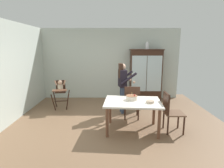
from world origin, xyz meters
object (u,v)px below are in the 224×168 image
(high_chair_with_toddler, at_px, (61,89))
(ceramic_vase, at_px, (148,46))
(serving_bowl, at_px, (151,102))
(dining_table, at_px, (133,105))
(dining_chair_far_side, at_px, (132,100))
(birthday_cake, at_px, (132,98))
(adult_person, at_px, (123,82))
(china_cabinet, at_px, (146,75))
(dining_chair_right_end, at_px, (170,110))

(high_chair_with_toddler, bearing_deg, ceramic_vase, 8.89)
(high_chair_with_toddler, height_order, serving_bowl, high_chair_with_toddler)
(dining_table, distance_m, dining_chair_far_side, 0.71)
(dining_chair_far_side, bearing_deg, birthday_cake, 86.12)
(adult_person, relative_size, birthday_cake, 5.47)
(china_cabinet, bearing_deg, ceramic_vase, 11.46)
(ceramic_vase, height_order, serving_bowl, ceramic_vase)
(ceramic_vase, relative_size, dining_chair_far_side, 0.28)
(serving_bowl, bearing_deg, dining_chair_right_end, 7.02)
(dining_table, bearing_deg, high_chair_with_toddler, 143.19)
(china_cabinet, relative_size, adult_person, 1.26)
(ceramic_vase, xyz_separation_m, high_chair_with_toddler, (-2.99, -1.06, -1.39))
(high_chair_with_toddler, bearing_deg, dining_chair_far_side, -33.32)
(dining_chair_far_side, bearing_deg, ceramic_vase, -107.68)
(ceramic_vase, xyz_separation_m, dining_table, (-0.80, -2.70, -1.40))
(china_cabinet, bearing_deg, serving_bowl, -97.87)
(ceramic_vase, relative_size, birthday_cake, 0.96)
(ceramic_vase, xyz_separation_m, serving_bowl, (-0.41, -2.83, -1.28))
(china_cabinet, xyz_separation_m, serving_bowl, (-0.39, -2.83, -0.20))
(china_cabinet, bearing_deg, dining_chair_far_side, -110.01)
(dining_table, relative_size, serving_bowl, 7.80)
(dining_table, height_order, birthday_cake, birthday_cake)
(high_chair_with_toddler, relative_size, birthday_cake, 3.39)
(china_cabinet, distance_m, adult_person, 1.73)
(dining_table, bearing_deg, ceramic_vase, 73.47)
(adult_person, height_order, birthday_cake, adult_person)
(china_cabinet, xyz_separation_m, birthday_cake, (-0.79, -2.57, -0.18))
(adult_person, height_order, dining_chair_far_side, adult_person)
(dining_chair_far_side, xyz_separation_m, dining_chair_right_end, (0.83, -0.78, 0.00))
(birthday_cake, bearing_deg, high_chair_with_toddler, 145.23)
(china_cabinet, distance_m, dining_chair_far_side, 2.16)
(adult_person, xyz_separation_m, serving_bowl, (0.56, -1.38, -0.20))
(china_cabinet, xyz_separation_m, adult_person, (-0.95, -1.45, -0.00))
(ceramic_vase, relative_size, dining_chair_right_end, 0.28)
(adult_person, bearing_deg, dining_chair_far_side, -168.16)
(dining_table, height_order, serving_bowl, serving_bowl)
(adult_person, distance_m, dining_table, 1.30)
(high_chair_with_toddler, relative_size, dining_chair_right_end, 0.99)
(ceramic_vase, bearing_deg, dining_chair_right_end, -88.32)
(ceramic_vase, xyz_separation_m, dining_chair_right_end, (0.08, -2.77, -1.49))
(china_cabinet, distance_m, birthday_cake, 2.69)
(ceramic_vase, height_order, dining_chair_right_end, ceramic_vase)
(china_cabinet, relative_size, high_chair_with_toddler, 2.03)
(birthday_cake, height_order, dining_chair_far_side, dining_chair_far_side)
(serving_bowl, bearing_deg, dining_table, 160.86)
(adult_person, height_order, serving_bowl, adult_person)
(dining_chair_far_side, bearing_deg, high_chair_with_toddler, -19.85)
(birthday_cake, xyz_separation_m, dining_chair_far_side, (0.07, 0.58, -0.24))
(adult_person, bearing_deg, dining_table, 177.00)
(china_cabinet, height_order, adult_person, china_cabinet)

